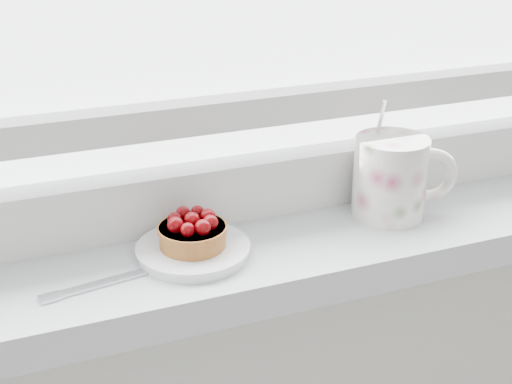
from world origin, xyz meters
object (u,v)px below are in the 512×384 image
floral_mug (393,176)px  fork (135,274)px  saucer (193,250)px  raspberry_tart (193,231)px

floral_mug → fork: floral_mug is taller
saucer → fork: bearing=-164.2°
floral_mug → fork: bearing=-174.9°
raspberry_tart → fork: (-0.07, -0.02, -0.03)m
saucer → raspberry_tart: raspberry_tart is taller
raspberry_tart → saucer: bearing=107.9°
saucer → fork: 0.07m
raspberry_tart → fork: size_ratio=0.37×
saucer → fork: size_ratio=0.62×
floral_mug → fork: size_ratio=0.71×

